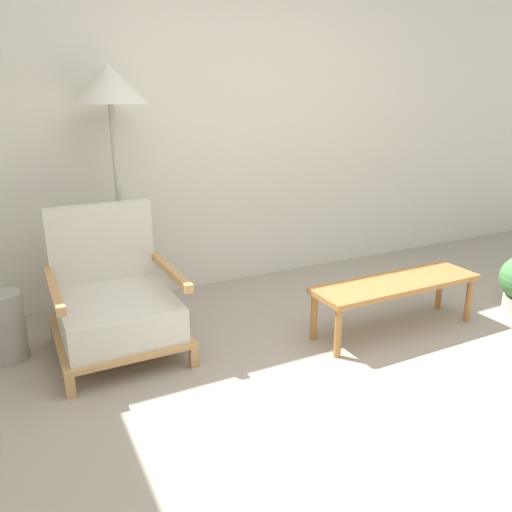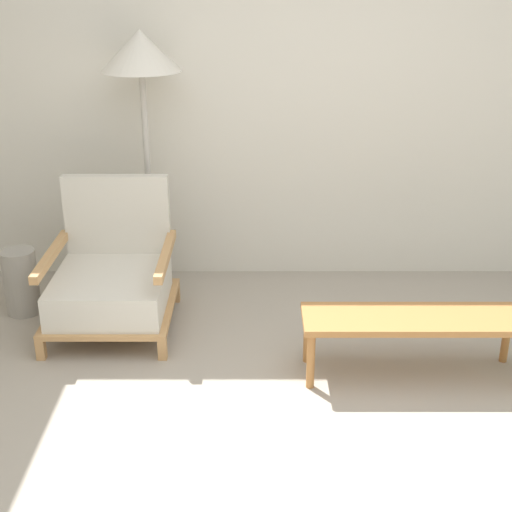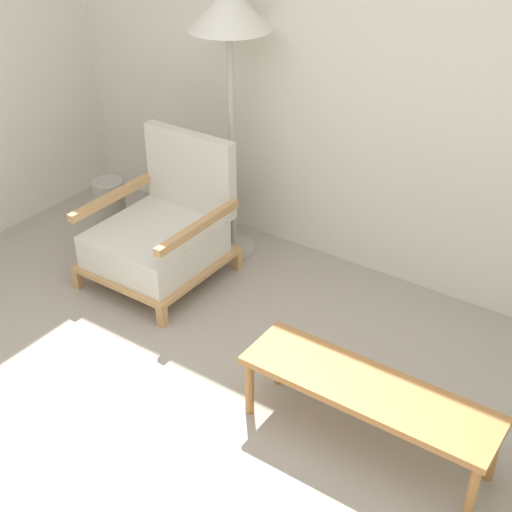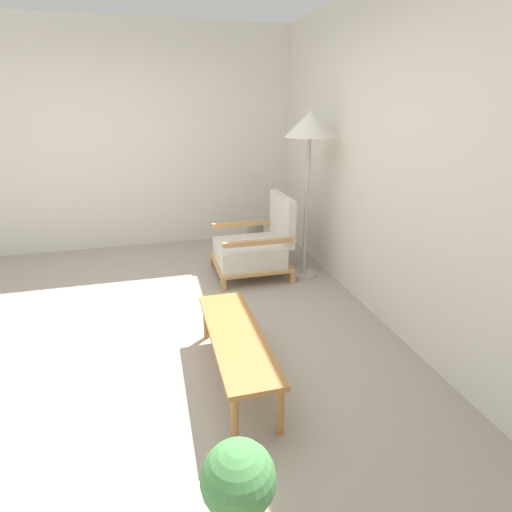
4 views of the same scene
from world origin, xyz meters
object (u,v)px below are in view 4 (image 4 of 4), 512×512
Objects in this scene: coffee_table at (236,339)px; potted_plant at (238,484)px; armchair at (255,247)px; vase at (255,237)px; floor_lamp at (310,132)px.

potted_plant is (1.01, -0.21, -0.07)m from coffee_table.
armchair reaches higher than coffee_table.
potted_plant is at bearing -11.77° from coffee_table.
vase is at bearing 162.39° from coffee_table.
coffee_table is 1.04m from potted_plant.
coffee_table is at bearing -35.15° from floor_lamp.
armchair is 1.82m from coffee_table.
floor_lamp reaches higher than coffee_table.
floor_lamp is 1.57m from vase.
floor_lamp is 4.04× the size of vase.
floor_lamp is 3.14m from potted_plant.
floor_lamp reaches higher than vase.
vase is at bearing -156.49° from floor_lamp.
armchair is at bearing 163.88° from potted_plant.
potted_plant is at bearing -26.93° from floor_lamp.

